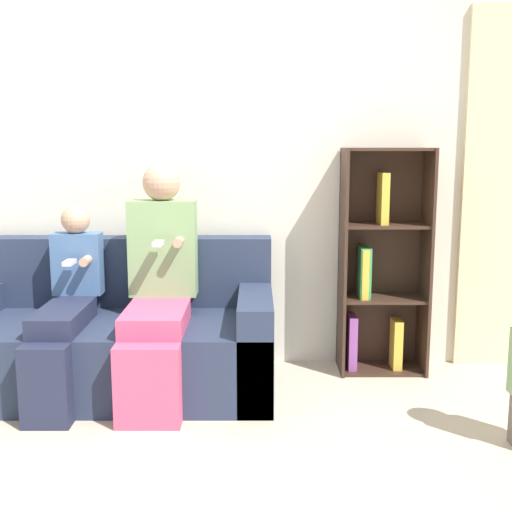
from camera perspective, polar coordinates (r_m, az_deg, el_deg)
ground_plane at (r=3.39m, az=-11.22°, el=-14.57°), size 14.00×14.00×0.00m
back_wall at (r=4.08m, az=-9.04°, el=8.05°), size 10.00×0.06×2.55m
couch at (r=3.82m, az=-12.15°, el=-7.30°), size 1.80×0.87×0.84m
adult_seated at (r=3.59m, az=-8.42°, el=-2.06°), size 0.39×0.81×1.29m
child_seated at (r=3.66m, az=-16.40°, el=-4.29°), size 0.28×0.81×1.05m
bookshelf at (r=4.02m, az=11.13°, el=-1.04°), size 0.53×0.29×1.38m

